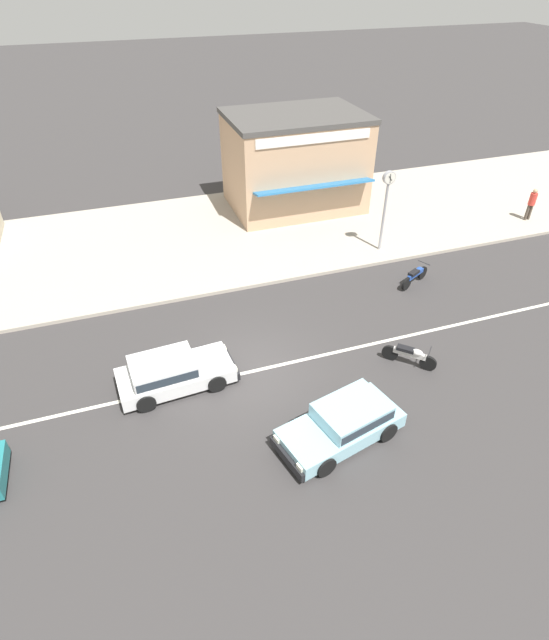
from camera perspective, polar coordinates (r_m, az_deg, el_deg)
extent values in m
plane|color=#383535|center=(16.77, -2.66, -5.90)|extent=(160.00, 160.00, 0.00)
cube|color=silver|center=(16.77, -2.66, -5.90)|extent=(50.40, 0.14, 0.01)
cube|color=#ADA393|center=(24.78, -9.31, 9.11)|extent=(68.00, 10.00, 0.15)
cube|color=white|center=(16.34, -11.21, -6.19)|extent=(3.71, 1.83, 0.48)
cube|color=white|center=(16.00, -12.65, -5.26)|extent=(2.08, 1.56, 0.46)
cube|color=#28333D|center=(16.00, -12.65, -5.26)|extent=(2.00, 1.59, 0.29)
cube|color=black|center=(16.70, -5.00, -4.85)|extent=(0.23, 1.56, 0.28)
cube|color=white|center=(16.96, -5.74, -3.21)|extent=(0.10, 0.25, 0.14)
cube|color=white|center=(16.16, -4.51, -5.54)|extent=(0.10, 0.25, 0.14)
cylinder|color=black|center=(17.12, -8.14, -3.93)|extent=(0.61, 0.26, 0.60)
cylinder|color=black|center=(16.02, -6.63, -7.17)|extent=(0.61, 0.26, 0.60)
cylinder|color=black|center=(16.90, -15.45, -5.74)|extent=(0.61, 0.26, 0.60)
cylinder|color=black|center=(15.79, -14.47, -9.17)|extent=(0.61, 0.26, 0.60)
cube|color=#93C6D6|center=(14.62, 7.55, -12.12)|extent=(3.84, 2.38, 0.48)
cube|color=#93C6D6|center=(14.45, 8.82, -10.29)|extent=(2.24, 1.85, 0.46)
cube|color=#28333D|center=(14.45, 8.82, -10.29)|extent=(2.17, 1.86, 0.29)
cube|color=black|center=(13.96, 1.42, -15.53)|extent=(0.48, 1.54, 0.28)
cube|color=white|center=(13.53, 2.90, -16.49)|extent=(0.13, 0.25, 0.14)
cube|color=white|center=(14.10, 0.26, -13.47)|extent=(0.13, 0.25, 0.14)
cylinder|color=black|center=(13.88, 5.82, -16.27)|extent=(0.64, 0.36, 0.60)
cylinder|color=black|center=(14.62, 2.18, -12.36)|extent=(0.64, 0.36, 0.60)
cylinder|color=black|center=(14.91, 12.75, -12.32)|extent=(0.64, 0.36, 0.60)
cylinder|color=black|center=(15.60, 8.98, -8.93)|extent=(0.64, 0.36, 0.60)
cylinder|color=black|center=(22.24, 16.55, 5.20)|extent=(0.55, 0.34, 0.56)
cylinder|color=black|center=(21.29, 14.84, 4.02)|extent=(0.55, 0.34, 0.56)
cube|color=#23479E|center=(21.66, 15.80, 5.07)|extent=(1.00, 0.59, 0.18)
cube|color=black|center=(21.47, 15.65, 5.24)|extent=(0.60, 0.46, 0.12)
ellipsoid|color=#23479E|center=(21.77, 16.15, 5.54)|extent=(0.47, 0.39, 0.22)
cylinder|color=#232326|center=(21.97, 16.73, 6.28)|extent=(0.28, 0.51, 0.03)
cylinder|color=black|center=(17.41, 17.14, -4.75)|extent=(0.47, 0.46, 0.56)
cylinder|color=black|center=(17.50, 13.06, -3.66)|extent=(0.47, 0.46, 0.56)
cube|color=silver|center=(17.32, 15.19, -3.71)|extent=(0.89, 0.86, 0.18)
cube|color=black|center=(17.24, 14.75, -3.21)|extent=(0.58, 0.57, 0.12)
ellipsoid|color=silver|center=(17.23, 15.98, -3.59)|extent=(0.46, 0.45, 0.22)
cylinder|color=#232326|center=(17.10, 17.33, -3.46)|extent=(0.41, 0.43, 0.03)
cylinder|color=#9E9EA3|center=(23.24, 12.35, 11.34)|extent=(0.12, 0.12, 3.13)
cylinder|color=#9E9EA3|center=(22.54, 12.97, 15.58)|extent=(0.56, 0.18, 0.56)
cylinder|color=white|center=(22.47, 13.09, 15.49)|extent=(0.50, 0.02, 0.50)
cylinder|color=white|center=(22.62, 12.85, 15.67)|extent=(0.50, 0.02, 0.50)
cube|color=black|center=(22.46, 13.10, 15.48)|extent=(0.18, 0.01, 0.22)
cube|color=black|center=(22.46, 13.11, 15.48)|extent=(0.04, 0.01, 0.41)
cylinder|color=#4C4238|center=(29.09, 26.89, 10.92)|extent=(0.14, 0.14, 0.81)
cylinder|color=#4C4238|center=(29.23, 27.18, 10.94)|extent=(0.14, 0.14, 0.81)
cylinder|color=#D63D33|center=(28.91, 27.43, 12.18)|extent=(0.34, 0.34, 0.61)
sphere|color=tan|center=(28.76, 27.66, 12.92)|extent=(0.22, 0.22, 0.22)
cube|color=tan|center=(27.16, 2.32, 17.42)|extent=(6.66, 4.78, 4.52)
cube|color=#474442|center=(26.48, 2.45, 22.30)|extent=(6.80, 4.88, 0.24)
cube|color=#286BA3|center=(24.86, 4.61, 14.96)|extent=(6.00, 0.90, 0.28)
cube|color=white|center=(24.44, 4.56, 19.98)|extent=(5.66, 0.08, 0.44)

